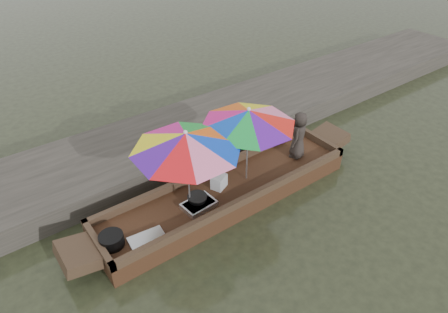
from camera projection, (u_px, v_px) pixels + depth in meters
water at (227, 201)px, 7.75m from camera, size 80.00×80.00×0.00m
dock at (169, 141)px, 9.06m from camera, size 22.00×2.20×0.50m
boat_hull at (227, 194)px, 7.65m from camera, size 5.18×1.20×0.35m
cooking_pot at (112, 240)px, 6.31m from camera, size 0.39×0.39×0.21m
tray_crayfish at (199, 205)px, 7.08m from camera, size 0.61×0.45×0.09m
tray_scallop at (148, 240)px, 6.40m from camera, size 0.62×0.46×0.06m
charcoal_grill at (197, 200)px, 7.13m from camera, size 0.34×0.34×0.16m
supply_bag at (219, 182)px, 7.48m from camera, size 0.35×0.32×0.26m
vendor at (299, 135)px, 8.11m from camera, size 0.60×0.53×1.02m
umbrella_bow at (188, 170)px, 6.70m from camera, size 2.44×2.44×1.55m
umbrella_stern at (247, 145)px, 7.33m from camera, size 2.19×2.19×1.55m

